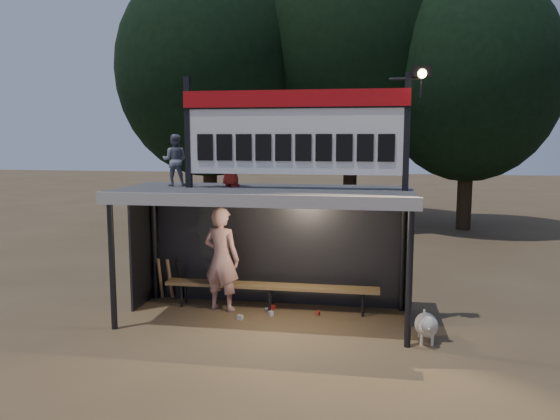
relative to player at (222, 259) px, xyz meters
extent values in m
plane|color=brown|center=(0.89, -0.40, -0.97)|extent=(80.00, 80.00, 0.00)
imported|color=silver|center=(0.00, 0.00, 0.00)|extent=(0.80, 0.63, 1.93)
imported|color=slate|center=(-0.79, -0.18, 1.82)|extent=(0.49, 0.41, 0.93)
imported|color=#B4231B|center=(0.23, -0.08, 1.78)|extent=(0.50, 0.47, 0.86)
cube|color=#3D3D40|center=(0.89, -0.40, 1.29)|extent=(5.00, 2.00, 0.12)
cube|color=#BDB7AF|center=(0.89, -1.42, 1.25)|extent=(5.10, 0.06, 0.20)
cylinder|color=black|center=(-1.51, -1.30, 0.13)|extent=(0.10, 0.10, 2.20)
cylinder|color=black|center=(3.29, -1.30, 0.13)|extent=(0.10, 0.10, 2.20)
cylinder|color=black|center=(-1.51, 0.50, 0.13)|extent=(0.10, 0.10, 2.20)
cylinder|color=black|center=(3.29, 0.50, 0.13)|extent=(0.10, 0.10, 2.20)
cube|color=black|center=(0.89, 0.60, 0.13)|extent=(5.00, 0.04, 2.20)
cube|color=black|center=(-1.61, 0.10, 0.13)|extent=(0.04, 1.00, 2.20)
cube|color=black|center=(3.39, 0.10, 0.13)|extent=(0.04, 1.00, 2.20)
cylinder|color=black|center=(0.89, 0.60, 1.18)|extent=(5.00, 0.06, 0.06)
cube|color=black|center=(-0.46, -0.40, 2.30)|extent=(0.10, 0.10, 1.90)
cube|color=black|center=(3.24, -0.40, 2.30)|extent=(0.10, 0.10, 1.90)
cube|color=white|center=(1.39, -0.40, 2.30)|extent=(3.80, 0.08, 1.40)
cube|color=red|center=(1.39, -0.45, 2.86)|extent=(3.80, 0.04, 0.28)
cube|color=black|center=(1.39, -0.45, 2.71)|extent=(3.80, 0.02, 0.03)
cube|color=black|center=(-0.14, -0.45, 2.05)|extent=(0.27, 0.03, 0.45)
cube|color=black|center=(0.20, -0.45, 2.05)|extent=(0.27, 0.03, 0.45)
cube|color=black|center=(0.54, -0.45, 2.05)|extent=(0.27, 0.03, 0.45)
cube|color=black|center=(0.88, -0.45, 2.05)|extent=(0.27, 0.03, 0.45)
cube|color=black|center=(1.22, -0.45, 2.05)|extent=(0.27, 0.03, 0.45)
cube|color=black|center=(1.56, -0.45, 2.05)|extent=(0.27, 0.03, 0.45)
cube|color=black|center=(1.90, -0.45, 2.05)|extent=(0.27, 0.03, 0.45)
cube|color=black|center=(2.24, -0.45, 2.05)|extent=(0.27, 0.03, 0.45)
cube|color=black|center=(2.58, -0.45, 2.05)|extent=(0.27, 0.03, 0.45)
cube|color=black|center=(2.92, -0.45, 2.05)|extent=(0.27, 0.03, 0.45)
cylinder|color=black|center=(3.19, -0.40, 3.15)|extent=(0.50, 0.04, 0.04)
cylinder|color=black|center=(3.44, -0.40, 3.00)|extent=(0.04, 0.04, 0.30)
cube|color=black|center=(3.44, -0.45, 3.25)|extent=(0.30, 0.22, 0.18)
sphere|color=#FFD88C|center=(3.44, -0.54, 3.21)|extent=(0.14, 0.14, 0.14)
cube|color=olive|center=(0.89, 0.15, -0.52)|extent=(4.00, 0.35, 0.06)
cylinder|color=black|center=(-0.81, 0.03, -0.74)|extent=(0.05, 0.05, 0.45)
cylinder|color=black|center=(-0.81, 0.27, -0.74)|extent=(0.05, 0.05, 0.45)
cylinder|color=black|center=(0.89, 0.03, -0.74)|extent=(0.05, 0.05, 0.45)
cylinder|color=black|center=(0.89, 0.27, -0.74)|extent=(0.05, 0.05, 0.45)
cylinder|color=black|center=(2.59, 0.03, -0.74)|extent=(0.05, 0.05, 0.45)
cylinder|color=black|center=(2.59, 0.27, -0.74)|extent=(0.05, 0.05, 0.45)
cylinder|color=#2F2015|center=(-3.11, 9.60, 0.90)|extent=(0.50, 0.50, 3.74)
ellipsoid|color=black|center=(-3.11, 9.60, 4.56)|extent=(6.46, 6.46, 7.48)
cylinder|color=black|center=(1.89, 11.10, 1.12)|extent=(0.50, 0.50, 4.18)
ellipsoid|color=black|center=(1.89, 11.10, 5.21)|extent=(7.22, 7.22, 8.36)
cylinder|color=#322316|center=(5.89, 10.10, 0.79)|extent=(0.50, 0.50, 3.52)
ellipsoid|color=black|center=(5.89, 10.10, 4.23)|extent=(6.08, 6.08, 7.04)
ellipsoid|color=beige|center=(3.60, -1.02, -0.70)|extent=(0.36, 0.58, 0.36)
sphere|color=beige|center=(3.60, -1.30, -0.61)|extent=(0.22, 0.22, 0.22)
cone|color=silver|center=(3.60, -1.40, -0.63)|extent=(0.10, 0.10, 0.10)
cone|color=beige|center=(3.55, -1.32, -0.51)|extent=(0.06, 0.06, 0.07)
cone|color=beige|center=(3.65, -1.32, -0.51)|extent=(0.06, 0.06, 0.07)
cylinder|color=beige|center=(3.52, -1.20, -0.88)|extent=(0.05, 0.05, 0.18)
cylinder|color=beige|center=(3.68, -1.20, -0.88)|extent=(0.05, 0.05, 0.18)
cylinder|color=beige|center=(3.52, -0.84, -0.88)|extent=(0.05, 0.05, 0.18)
cylinder|color=silver|center=(3.68, -0.84, -0.88)|extent=(0.05, 0.05, 0.18)
cylinder|color=white|center=(3.60, -0.72, -0.63)|extent=(0.04, 0.16, 0.14)
cylinder|color=olive|center=(-1.38, 0.42, -0.54)|extent=(0.08, 0.27, 0.84)
cylinder|color=#9A7648|center=(-1.18, 0.42, -0.54)|extent=(0.06, 0.30, 0.83)
cylinder|color=black|center=(-0.98, 0.42, -0.54)|extent=(0.07, 0.32, 0.83)
cube|color=#A3211B|center=(0.93, 0.19, -0.93)|extent=(0.12, 0.10, 0.08)
cylinder|color=#B4B4B9|center=(0.85, 0.06, -0.93)|extent=(0.13, 0.13, 0.07)
cube|color=beige|center=(0.46, -0.49, -0.93)|extent=(0.12, 0.10, 0.08)
cylinder|color=#AF251E|center=(1.79, -0.02, -0.93)|extent=(0.08, 0.13, 0.07)
cube|color=silver|center=(0.96, -0.20, -0.93)|extent=(0.11, 0.12, 0.08)
camera|label=1|loc=(2.70, -9.53, 2.22)|focal=35.00mm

